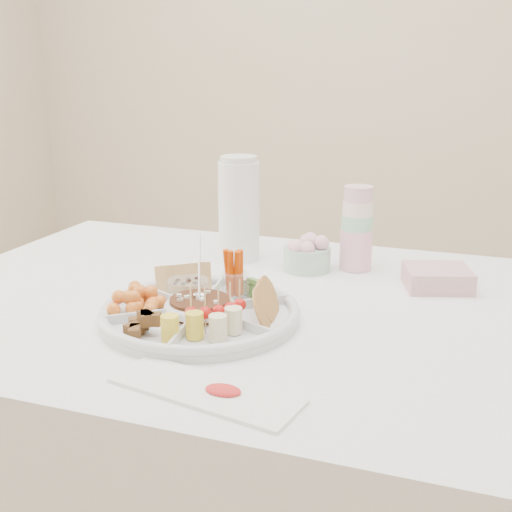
% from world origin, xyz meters
% --- Properties ---
extents(wall_back, '(4.00, 0.02, 2.70)m').
position_xyz_m(wall_back, '(0.00, 2.00, 1.35)').
color(wall_back, beige).
rests_on(wall_back, ground).
extents(dining_table, '(1.52, 1.02, 0.76)m').
position_xyz_m(dining_table, '(0.00, 0.00, 0.38)').
color(dining_table, white).
rests_on(dining_table, floor).
extents(party_tray, '(0.50, 0.50, 0.04)m').
position_xyz_m(party_tray, '(-0.08, -0.14, 0.78)').
color(party_tray, silver).
rests_on(party_tray, dining_table).
extents(bean_dip, '(0.15, 0.15, 0.04)m').
position_xyz_m(bean_dip, '(-0.08, -0.14, 0.79)').
color(bean_dip, '#571E12').
rests_on(bean_dip, party_tray).
extents(tortillas, '(0.14, 0.14, 0.06)m').
position_xyz_m(tortillas, '(0.05, -0.12, 0.80)').
color(tortillas, '#A56726').
rests_on(tortillas, party_tray).
extents(carrot_cucumber, '(0.14, 0.14, 0.10)m').
position_xyz_m(carrot_cucumber, '(-0.03, -0.02, 0.82)').
color(carrot_cucumber, '#D14000').
rests_on(carrot_cucumber, party_tray).
extents(pita_raisins, '(0.15, 0.15, 0.06)m').
position_xyz_m(pita_raisins, '(-0.16, -0.04, 0.80)').
color(pita_raisins, '#E7C288').
rests_on(pita_raisins, party_tray).
extents(cherries, '(0.16, 0.16, 0.05)m').
position_xyz_m(cherries, '(-0.21, -0.16, 0.79)').
color(cherries, orange).
rests_on(cherries, party_tray).
extents(granola_chunks, '(0.12, 0.12, 0.04)m').
position_xyz_m(granola_chunks, '(-0.13, -0.26, 0.79)').
color(granola_chunks, brown).
rests_on(granola_chunks, party_tray).
extents(banana_tomato, '(0.14, 0.14, 0.08)m').
position_xyz_m(banana_tomato, '(0.00, -0.24, 0.82)').
color(banana_tomato, '#CDC772').
rests_on(banana_tomato, party_tray).
extents(cup_stack, '(0.10, 0.10, 0.21)m').
position_xyz_m(cup_stack, '(0.14, 0.29, 0.87)').
color(cup_stack, white).
rests_on(cup_stack, dining_table).
extents(thermos, '(0.12, 0.12, 0.27)m').
position_xyz_m(thermos, '(-0.15, 0.28, 0.89)').
color(thermos, white).
rests_on(thermos, dining_table).
extents(flower_bowl, '(0.14, 0.14, 0.09)m').
position_xyz_m(flower_bowl, '(0.03, 0.24, 0.80)').
color(flower_bowl, '#9BD1B4').
rests_on(flower_bowl, dining_table).
extents(napkin_stack, '(0.17, 0.16, 0.05)m').
position_xyz_m(napkin_stack, '(0.34, 0.21, 0.78)').
color(napkin_stack, '#CD9AA3').
rests_on(napkin_stack, dining_table).
extents(placemat, '(0.32, 0.16, 0.01)m').
position_xyz_m(placemat, '(0.05, -0.40, 0.76)').
color(placemat, beige).
rests_on(placemat, dining_table).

